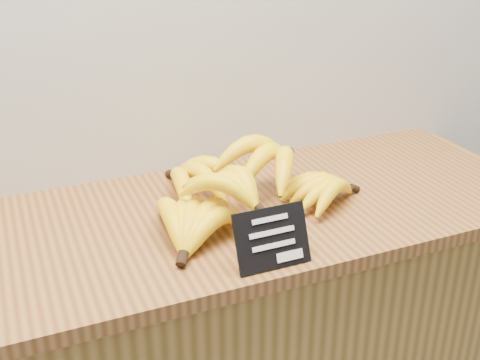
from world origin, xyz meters
TOP-DOWN VIEW (x-y plane):
  - counter_top at (0.08, 2.75)m, footprint 1.37×0.54m
  - chalkboard_sign at (0.06, 2.53)m, footprint 0.14×0.05m
  - banana_pile at (0.08, 2.74)m, footprint 0.54×0.37m

SIDE VIEW (x-z plane):
  - counter_top at x=0.08m, z-range 0.90..0.93m
  - chalkboard_sign at x=0.06m, z-range 0.93..1.03m
  - banana_pile at x=0.08m, z-range 0.92..1.05m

